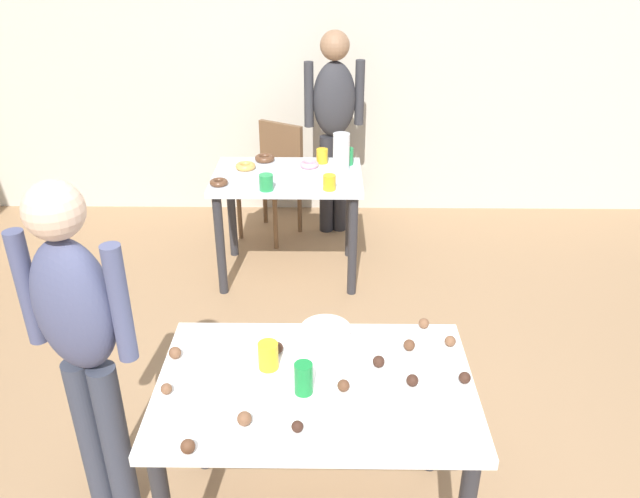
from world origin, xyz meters
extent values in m
cube|color=beige|center=(0.00, 3.20, 1.30)|extent=(6.40, 0.10, 2.60)
cube|color=white|center=(-0.11, -0.10, 0.73)|extent=(1.15, 0.74, 0.04)
cylinder|color=#2D2D33|center=(-0.62, 0.21, 0.35)|extent=(0.06, 0.06, 0.71)
cylinder|color=#2D2D33|center=(0.41, 0.21, 0.35)|extent=(0.06, 0.06, 0.71)
cube|color=silver|center=(-0.33, 2.00, 0.73)|extent=(0.98, 0.66, 0.04)
cylinder|color=#2D2D33|center=(-0.76, 1.73, 0.35)|extent=(0.06, 0.06, 0.71)
cylinder|color=#2D2D33|center=(0.10, 1.73, 0.35)|extent=(0.06, 0.06, 0.71)
cylinder|color=#2D2D33|center=(-0.76, 2.27, 0.35)|extent=(0.06, 0.06, 0.71)
cylinder|color=#2D2D33|center=(0.10, 2.27, 0.35)|extent=(0.06, 0.06, 0.71)
cube|color=brown|center=(-0.52, 2.61, 0.43)|extent=(0.55, 0.55, 0.04)
cube|color=brown|center=(-0.43, 2.77, 0.66)|extent=(0.35, 0.23, 0.42)
cylinder|color=brown|center=(-0.46, 2.38, 0.21)|extent=(0.04, 0.04, 0.41)
cylinder|color=brown|center=(-0.75, 2.55, 0.21)|extent=(0.04, 0.04, 0.41)
cylinder|color=brown|center=(-0.28, 2.67, 0.21)|extent=(0.04, 0.04, 0.41)
cylinder|color=brown|center=(-0.58, 2.84, 0.21)|extent=(0.04, 0.04, 0.41)
cylinder|color=#383D4C|center=(-1.01, -0.01, 0.38)|extent=(0.11, 0.11, 0.75)
cylinder|color=#383D4C|center=(-0.91, -0.04, 0.38)|extent=(0.11, 0.11, 0.75)
ellipsoid|color=#4C5175|center=(-0.96, -0.03, 1.02)|extent=(0.36, 0.28, 0.53)
sphere|color=beige|center=(-0.96, -0.03, 1.39)|extent=(0.20, 0.20, 0.20)
cylinder|color=#4C5175|center=(-1.14, 0.02, 1.06)|extent=(0.09, 0.09, 0.45)
cylinder|color=#4C5175|center=(-0.78, -0.08, 1.06)|extent=(0.09, 0.09, 0.45)
cylinder|color=#28282D|center=(0.04, 2.72, 0.39)|extent=(0.11, 0.11, 0.79)
cylinder|color=#28282D|center=(-0.07, 2.70, 0.39)|extent=(0.11, 0.11, 0.79)
ellipsoid|color=#333338|center=(-0.02, 2.71, 1.07)|extent=(0.35, 0.25, 0.56)
sphere|color=#997051|center=(-0.02, 2.71, 1.45)|extent=(0.21, 0.21, 0.21)
cylinder|color=#333338|center=(0.17, 2.74, 1.11)|extent=(0.08, 0.08, 0.47)
cylinder|color=#333338|center=(-0.20, 2.68, 1.11)|extent=(0.08, 0.08, 0.47)
cylinder|color=white|center=(-0.07, 0.12, 0.79)|extent=(0.20, 0.20, 0.08)
cylinder|color=#198438|center=(-0.15, -0.16, 0.81)|extent=(0.07, 0.07, 0.12)
cube|color=silver|center=(-0.58, -0.28, 0.75)|extent=(0.17, 0.02, 0.01)
cylinder|color=yellow|center=(-0.28, -0.02, 0.80)|extent=(0.08, 0.08, 0.11)
sphere|color=#3D2319|center=(0.43, -0.10, 0.77)|extent=(0.04, 0.04, 0.04)
sphere|color=brown|center=(0.33, 0.24, 0.77)|extent=(0.04, 0.04, 0.04)
sphere|color=#3D2319|center=(0.13, -0.01, 0.77)|extent=(0.05, 0.05, 0.05)
sphere|color=brown|center=(0.42, 0.12, 0.77)|extent=(0.04, 0.04, 0.04)
sphere|color=#3D2319|center=(-0.16, -0.35, 0.77)|extent=(0.04, 0.04, 0.04)
sphere|color=brown|center=(-0.50, -0.45, 0.77)|extent=(0.05, 0.05, 0.05)
sphere|color=#3D2319|center=(0.24, -0.12, 0.77)|extent=(0.04, 0.04, 0.04)
sphere|color=brown|center=(-0.64, 0.03, 0.77)|extent=(0.05, 0.05, 0.05)
sphere|color=brown|center=(-0.01, -0.15, 0.77)|extent=(0.04, 0.04, 0.04)
sphere|color=brown|center=(-0.34, -0.32, 0.77)|extent=(0.05, 0.05, 0.05)
sphere|color=brown|center=(-0.63, -0.17, 0.77)|extent=(0.04, 0.04, 0.04)
sphere|color=brown|center=(0.26, 0.09, 0.77)|extent=(0.05, 0.05, 0.05)
sphere|color=#3D2319|center=(-0.26, 0.07, 0.77)|extent=(0.05, 0.05, 0.05)
cylinder|color=white|center=(0.03, 2.07, 0.88)|extent=(0.11, 0.11, 0.25)
cylinder|color=green|center=(0.07, 2.19, 0.81)|extent=(0.08, 0.08, 0.11)
cylinder|color=green|center=(-0.44, 1.72, 0.80)|extent=(0.09, 0.09, 0.10)
cylinder|color=yellow|center=(-0.10, 2.22, 0.80)|extent=(0.08, 0.08, 0.10)
cylinder|color=yellow|center=(-0.05, 1.73, 0.80)|extent=(0.08, 0.08, 0.10)
torus|color=brown|center=(-0.50, 2.25, 0.77)|extent=(0.14, 0.14, 0.04)
torus|color=brown|center=(-0.75, 1.80, 0.77)|extent=(0.12, 0.12, 0.03)
torus|color=gold|center=(-0.62, 2.09, 0.77)|extent=(0.14, 0.14, 0.04)
torus|color=pink|center=(-0.19, 2.14, 0.77)|extent=(0.13, 0.13, 0.04)
camera|label=1|loc=(-0.07, -1.88, 2.23)|focal=35.02mm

